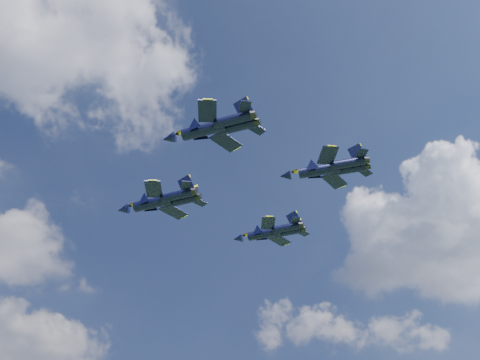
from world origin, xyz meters
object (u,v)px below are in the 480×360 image
at_px(jet_lead, 150,203).
at_px(jet_right, 262,234).
at_px(jet_left, 201,130).
at_px(jet_slot, 316,170).

height_order(jet_lead, jet_right, jet_lead).
height_order(jet_left, jet_right, jet_right).
xyz_separation_m(jet_lead, jet_slot, (19.46, -23.35, -1.45)).
xyz_separation_m(jet_left, jet_right, (23.18, 22.82, 0.46)).
distance_m(jet_lead, jet_right, 22.66).
relative_size(jet_lead, jet_left, 1.05).
bearing_deg(jet_slot, jet_lead, 83.17).
height_order(jet_right, jet_slot, jet_right).
bearing_deg(jet_slot, jet_left, 131.77).
bearing_deg(jet_lead, jet_right, -41.26).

